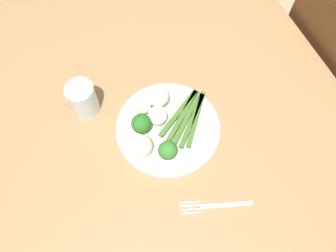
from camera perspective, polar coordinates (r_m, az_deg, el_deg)
name	(u,v)px	position (r m, az deg, el deg)	size (l,w,h in m)	color
ground_plane	(159,204)	(1.50, -1.62, -13.73)	(6.00, 6.00, 0.02)	tan
dining_table	(153,152)	(0.88, -2.69, -4.69)	(1.24, 1.07, 0.73)	#9E754C
chair	(325,87)	(1.27, 26.19, 6.32)	(0.40, 0.40, 0.87)	brown
plate	(168,128)	(0.80, 0.00, -0.39)	(0.26, 0.26, 0.01)	silver
asparagus_bundle	(187,117)	(0.80, 3.47, 1.57)	(0.15, 0.16, 0.01)	#3D6626
broccoli_right	(168,151)	(0.73, -0.04, -4.40)	(0.05, 0.05, 0.06)	#609E3D
broccoli_front_left	(141,124)	(0.76, -4.79, 0.37)	(0.05, 0.05, 0.06)	#568E33
cauliflower_edge	(158,96)	(0.80, -1.74, 5.33)	(0.06, 0.06, 0.06)	silver
cauliflower_front	(142,146)	(0.75, -4.68, -3.58)	(0.05, 0.05, 0.05)	white
cauliflower_near_center	(158,116)	(0.78, -1.87, 1.86)	(0.05, 0.05, 0.05)	white
cauliflower_left	(142,106)	(0.80, -4.58, 3.60)	(0.04, 0.04, 0.04)	beige
fork	(215,206)	(0.75, 8.44, -13.88)	(0.07, 0.16, 0.00)	silver
water_glass	(83,99)	(0.82, -14.91, 4.68)	(0.07, 0.07, 0.09)	silver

